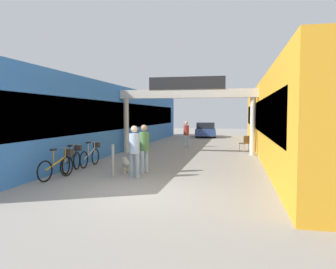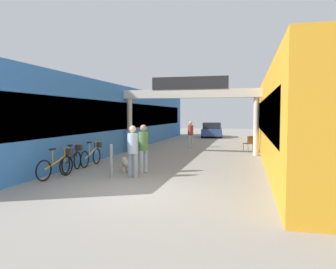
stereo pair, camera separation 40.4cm
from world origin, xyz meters
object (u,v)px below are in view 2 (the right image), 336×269
(pedestrian_with_dog, at_px, (133,148))
(pedestrian_companion, at_px, (143,145))
(bicycle_silver_third, at_px, (92,155))
(parked_car_blue, at_px, (212,130))
(bicycle_orange_nearest, at_px, (58,164))
(pedestrian_carrying_crate, at_px, (191,133))
(bicycle_black_second, at_px, (73,159))
(cafe_chair_wood_nearer, at_px, (249,142))
(bollard_post_metal, at_px, (111,161))
(dog_on_leash, at_px, (125,163))

(pedestrian_with_dog, relative_size, pedestrian_companion, 1.00)
(bicycle_silver_third, xyz_separation_m, parked_car_blue, (2.94, 17.81, 0.21))
(bicycle_orange_nearest, height_order, bicycle_silver_third, same)
(pedestrian_carrying_crate, xyz_separation_m, bicycle_black_second, (-2.72, -9.46, -0.49))
(cafe_chair_wood_nearer, bearing_deg, bollard_post_metal, -117.31)
(dog_on_leash, distance_m, bicycle_orange_nearest, 2.33)
(pedestrian_carrying_crate, relative_size, bicycle_black_second, 0.97)
(pedestrian_with_dog, relative_size, cafe_chair_wood_nearer, 1.91)
(pedestrian_companion, bearing_deg, bicycle_black_second, -174.62)
(bicycle_silver_third, bearing_deg, pedestrian_carrying_crate, 72.27)
(bicycle_black_second, distance_m, parked_car_blue, 19.34)
(bollard_post_metal, xyz_separation_m, cafe_chair_wood_nearer, (4.38, 8.47, -0.02))
(pedestrian_with_dog, height_order, parked_car_blue, pedestrian_with_dog)
(bicycle_orange_nearest, xyz_separation_m, bollard_post_metal, (1.70, 0.40, 0.12))
(pedestrian_companion, relative_size, bicycle_silver_third, 1.01)
(dog_on_leash, xyz_separation_m, bollard_post_metal, (-0.02, -1.17, 0.24))
(pedestrian_with_dog, distance_m, bicycle_orange_nearest, 2.49)
(pedestrian_carrying_crate, height_order, bicycle_orange_nearest, pedestrian_carrying_crate)
(pedestrian_with_dog, distance_m, pedestrian_companion, 0.91)
(pedestrian_companion, distance_m, bicycle_orange_nearest, 2.92)
(bicycle_silver_third, xyz_separation_m, bollard_post_metal, (1.78, -2.19, 0.12))
(cafe_chair_wood_nearer, bearing_deg, parked_car_blue, 105.62)
(dog_on_leash, distance_m, bollard_post_metal, 1.20)
(parked_car_blue, bearing_deg, bicycle_black_second, -99.06)
(cafe_chair_wood_nearer, bearing_deg, pedestrian_companion, -116.47)
(pedestrian_carrying_crate, height_order, parked_car_blue, pedestrian_carrying_crate)
(parked_car_blue, bearing_deg, pedestrian_companion, -91.32)
(cafe_chair_wood_nearer, distance_m, parked_car_blue, 11.96)
(pedestrian_companion, bearing_deg, bicycle_orange_nearest, -147.64)
(pedestrian_carrying_crate, height_order, bollard_post_metal, pedestrian_carrying_crate)
(bicycle_black_second, relative_size, bicycle_silver_third, 1.00)
(bollard_post_metal, height_order, cafe_chair_wood_nearer, bollard_post_metal)
(bollard_post_metal, relative_size, parked_car_blue, 0.27)
(pedestrian_companion, bearing_deg, pedestrian_carrying_crate, 89.35)
(cafe_chair_wood_nearer, bearing_deg, dog_on_leash, -120.82)
(dog_on_leash, height_order, bicycle_orange_nearest, bicycle_orange_nearest)
(bicycle_orange_nearest, xyz_separation_m, bicycle_silver_third, (-0.08, 2.58, 0.00))
(bicycle_silver_third, distance_m, cafe_chair_wood_nearer, 8.80)
(bicycle_silver_third, height_order, cafe_chair_wood_nearer, bicycle_silver_third)
(pedestrian_carrying_crate, xyz_separation_m, bicycle_orange_nearest, (-2.53, -10.75, -0.49))
(pedestrian_with_dog, xyz_separation_m, bicycle_silver_third, (-2.44, 1.96, -0.54))
(bicycle_orange_nearest, xyz_separation_m, parked_car_blue, (2.86, 20.39, 0.21))
(dog_on_leash, bearing_deg, cafe_chair_wood_nearer, 59.18)
(dog_on_leash, height_order, bicycle_black_second, bicycle_black_second)
(pedestrian_carrying_crate, distance_m, cafe_chair_wood_nearer, 4.03)
(bicycle_orange_nearest, bearing_deg, cafe_chair_wood_nearer, 55.59)
(bollard_post_metal, bearing_deg, dog_on_leash, 89.04)
(pedestrian_companion, bearing_deg, pedestrian_with_dog, -94.35)
(parked_car_blue, bearing_deg, cafe_chair_wood_nearer, -74.38)
(dog_on_leash, bearing_deg, bollard_post_metal, -90.96)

